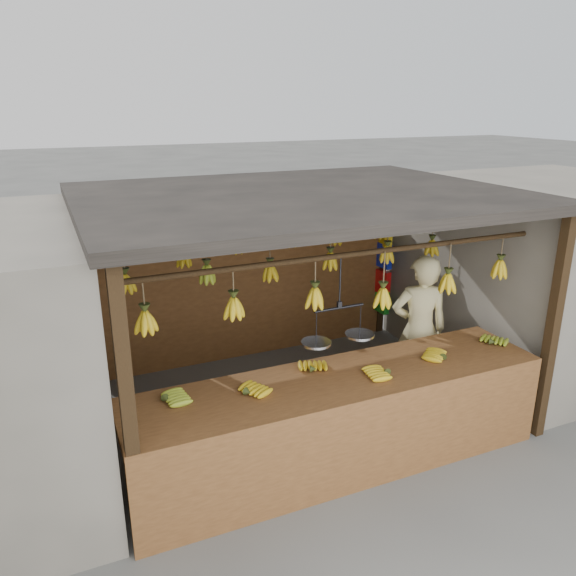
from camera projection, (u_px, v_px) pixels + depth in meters
name	position (u px, v px, depth m)	size (l,w,h in m)	color
ground	(299.00, 405.00, 6.32)	(80.00, 80.00, 0.00)	#5B5B57
stall	(287.00, 228.00, 5.98)	(4.30, 3.30, 2.40)	black
neighbor_right	(549.00, 270.00, 7.33)	(3.00, 3.00, 2.30)	slate
counter	(348.00, 402.00, 4.98)	(3.92, 0.89, 0.96)	brown
hanging_bananas	(299.00, 266.00, 5.81)	(3.65, 2.25, 0.39)	gold
balance_scale	(338.00, 334.00, 5.02)	(0.71, 0.26, 0.79)	black
vendor	(419.00, 330.00, 6.17)	(0.63, 0.41, 1.71)	beige
bag_bundles	(384.00, 269.00, 7.91)	(0.08, 0.26, 1.32)	yellow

